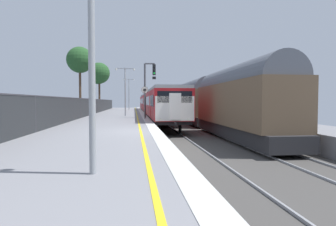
# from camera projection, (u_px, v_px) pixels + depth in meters

# --- Properties ---
(ground) EXTENTS (17.40, 110.00, 1.21)m
(ground) POSITION_uv_depth(u_px,v_px,m) (198.00, 142.00, 14.84)
(ground) COLOR gray
(commuter_train_at_platform) EXTENTS (2.83, 42.70, 3.81)m
(commuter_train_at_platform) POSITION_uv_depth(u_px,v_px,m) (153.00, 103.00, 40.26)
(commuter_train_at_platform) COLOR maroon
(commuter_train_at_platform) RESTS_ON ground
(freight_train_adjacent_track) EXTENTS (2.60, 26.69, 4.79)m
(freight_train_adjacent_track) POSITION_uv_depth(u_px,v_px,m) (211.00, 100.00, 25.21)
(freight_train_adjacent_track) COLOR #232326
(freight_train_adjacent_track) RESTS_ON ground
(signal_gantry) EXTENTS (1.10, 0.24, 5.04)m
(signal_gantry) POSITION_uv_depth(u_px,v_px,m) (148.00, 84.00, 26.25)
(signal_gantry) COLOR #47474C
(signal_gantry) RESTS_ON ground
(speed_limit_sign) EXTENTS (0.59, 0.08, 2.78)m
(speed_limit_sign) POSITION_uv_depth(u_px,v_px,m) (145.00, 98.00, 24.18)
(speed_limit_sign) COLOR #59595B
(speed_limit_sign) RESTS_ON ground
(platform_lamp_near) EXTENTS (2.00, 0.20, 5.74)m
(platform_lamp_near) POSITION_uv_depth(u_px,v_px,m) (91.00, 10.00, 5.80)
(platform_lamp_near) COLOR #93999E
(platform_lamp_near) RESTS_ON ground
(platform_lamp_mid) EXTENTS (2.00, 0.20, 4.96)m
(platform_lamp_mid) POSITION_uv_depth(u_px,v_px,m) (125.00, 87.00, 29.09)
(platform_lamp_mid) COLOR #93999E
(platform_lamp_mid) RESTS_ON ground
(platform_lamp_far) EXTENTS (2.00, 0.20, 5.67)m
(platform_lamp_far) POSITION_uv_depth(u_px,v_px,m) (129.00, 91.00, 52.34)
(platform_lamp_far) COLOR #93999E
(platform_lamp_far) RESTS_ON ground
(platform_back_fence) EXTENTS (0.07, 99.00, 1.81)m
(platform_back_fence) POSITION_uv_depth(u_px,v_px,m) (35.00, 113.00, 13.81)
(platform_back_fence) COLOR #282B2D
(platform_back_fence) RESTS_ON ground
(background_tree_left) EXTENTS (3.88, 3.99, 8.66)m
(background_tree_left) POSITION_uv_depth(u_px,v_px,m) (99.00, 74.00, 52.59)
(background_tree_left) COLOR #473323
(background_tree_left) RESTS_ON ground
(background_tree_centre) EXTENTS (3.37, 3.37, 8.56)m
(background_tree_centre) POSITION_uv_depth(u_px,v_px,m) (79.00, 61.00, 36.71)
(background_tree_centre) COLOR #473323
(background_tree_centre) RESTS_ON ground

